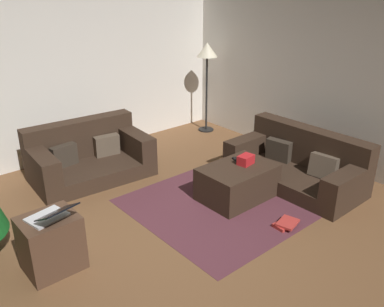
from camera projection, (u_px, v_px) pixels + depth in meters
The scene contains 13 objects.
ground_plane at pixel (179, 252), 4.22m from camera, with size 6.40×6.40×0.00m, color brown.
rear_partition at pixel (41, 77), 5.91m from camera, with size 6.40×0.12×2.60m, color silver.
corner_partition at pixel (357, 82), 5.60m from camera, with size 0.12×6.40×2.60m, color silver.
couch_left at pixel (88, 156), 5.79m from camera, with size 1.66×1.06×0.76m.
couch_right at pixel (299, 164), 5.61m from camera, with size 0.90×1.82×0.73m.
ottoman at pixel (237, 182), 5.21m from camera, with size 0.93×0.64×0.43m, color #332319.
gift_box at pixel (246, 160), 5.18m from camera, with size 0.20×0.14×0.12m, color red.
tv_remote at pixel (236, 160), 5.29m from camera, with size 0.05×0.16×0.02m, color black.
side_table at pixel (51, 243), 3.90m from camera, with size 0.52×0.44×0.56m, color #4C3323.
laptop at pixel (51, 215), 3.73m from camera, with size 0.42×0.49×0.20m.
book_stack at pixel (286, 224), 4.65m from camera, with size 0.29×0.25×0.07m.
corner_lamp at pixel (207, 57), 7.12m from camera, with size 0.36×0.36×1.59m.
area_rug at pixel (237, 197), 5.29m from camera, with size 2.60×2.00×0.01m, color #512831.
Camera 1 is at (-2.17, -2.73, 2.59)m, focal length 38.39 mm.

